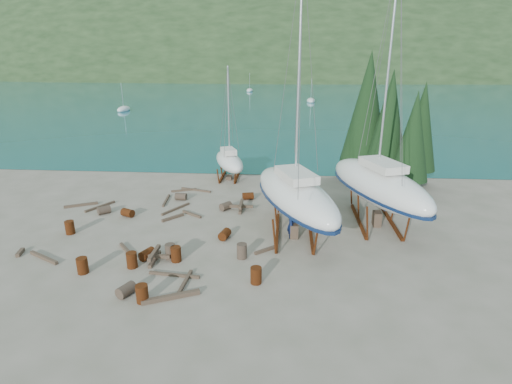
# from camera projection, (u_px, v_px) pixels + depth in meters

# --- Properties ---
(ground) EXTENTS (600.00, 600.00, 0.00)m
(ground) POSITION_uv_depth(u_px,v_px,m) (220.00, 242.00, 24.77)
(ground) COLOR #6A6554
(ground) RESTS_ON ground
(bay_water) EXTENTS (700.00, 700.00, 0.00)m
(bay_water) POSITION_uv_depth(u_px,v_px,m) (282.00, 70.00, 322.00)
(bay_water) COLOR #186E7A
(bay_water) RESTS_ON ground
(far_hill) EXTENTS (800.00, 360.00, 110.00)m
(far_hill) POSITION_uv_depth(u_px,v_px,m) (282.00, 70.00, 326.72)
(far_hill) COLOR black
(far_hill) RESTS_ON ground
(far_house_left) EXTENTS (6.60, 5.60, 5.60)m
(far_house_left) POSITION_uv_depth(u_px,v_px,m) (164.00, 72.00, 207.32)
(far_house_left) COLOR beige
(far_house_left) RESTS_ON ground
(far_house_center) EXTENTS (6.60, 5.60, 5.60)m
(far_house_center) POSITION_uv_depth(u_px,v_px,m) (240.00, 72.00, 204.51)
(far_house_center) COLOR beige
(far_house_center) RESTS_ON ground
(far_house_right) EXTENTS (6.60, 5.60, 5.60)m
(far_house_right) POSITION_uv_depth(u_px,v_px,m) (339.00, 73.00, 201.00)
(far_house_right) COLOR beige
(far_house_right) RESTS_ON ground
(cypress_near_right) EXTENTS (3.60, 3.60, 10.00)m
(cypress_near_right) POSITION_uv_depth(u_px,v_px,m) (389.00, 121.00, 33.34)
(cypress_near_right) COLOR black
(cypress_near_right) RESTS_ON ground
(cypress_mid_right) EXTENTS (3.06, 3.06, 8.50)m
(cypress_mid_right) POSITION_uv_depth(u_px,v_px,m) (413.00, 136.00, 31.63)
(cypress_mid_right) COLOR black
(cypress_mid_right) RESTS_ON ground
(cypress_back_left) EXTENTS (4.14, 4.14, 11.50)m
(cypress_back_left) POSITION_uv_depth(u_px,v_px,m) (367.00, 108.00, 35.05)
(cypress_back_left) COLOR black
(cypress_back_left) RESTS_ON ground
(cypress_far_right) EXTENTS (3.24, 3.24, 9.00)m
(cypress_far_right) POSITION_uv_depth(u_px,v_px,m) (421.00, 127.00, 34.26)
(cypress_far_right) COLOR black
(cypress_far_right) RESTS_ON ground
(moored_boat_left) EXTENTS (2.00, 5.00, 6.05)m
(moored_boat_left) POSITION_uv_depth(u_px,v_px,m) (124.00, 109.00, 83.37)
(moored_boat_left) COLOR silver
(moored_boat_left) RESTS_ON ground
(moored_boat_mid) EXTENTS (2.00, 5.00, 6.05)m
(moored_boat_mid) POSITION_uv_depth(u_px,v_px,m) (311.00, 101.00, 99.43)
(moored_boat_mid) COLOR silver
(moored_boat_mid) RESTS_ON ground
(moored_boat_far) EXTENTS (2.00, 5.00, 6.05)m
(moored_boat_far) POSITION_uv_depth(u_px,v_px,m) (250.00, 90.00, 129.00)
(moored_boat_far) COLOR silver
(moored_boat_far) RESTS_ON ground
(large_sailboat_near) EXTENTS (6.82, 10.98, 16.70)m
(large_sailboat_near) POSITION_uv_depth(u_px,v_px,m) (295.00, 195.00, 25.13)
(large_sailboat_near) COLOR silver
(large_sailboat_near) RESTS_ON ground
(large_sailboat_far) EXTENTS (6.78, 11.23, 17.11)m
(large_sailboat_far) POSITION_uv_depth(u_px,v_px,m) (379.00, 184.00, 26.84)
(large_sailboat_far) COLOR silver
(large_sailboat_far) RESTS_ON ground
(small_sailboat_shore) EXTENTS (4.27, 6.63, 10.17)m
(small_sailboat_shore) POSITION_uv_depth(u_px,v_px,m) (229.00, 161.00, 37.19)
(small_sailboat_shore) COLOR silver
(small_sailboat_shore) RESTS_ON ground
(worker) EXTENTS (0.49, 0.69, 1.81)m
(worker) POSITION_uv_depth(u_px,v_px,m) (291.00, 224.00, 25.17)
(worker) COLOR #11204D
(worker) RESTS_ON ground
(drum_0) EXTENTS (0.58, 0.58, 0.88)m
(drum_0) POSITION_uv_depth(u_px,v_px,m) (82.00, 266.00, 21.15)
(drum_0) COLOR #5E2F10
(drum_0) RESTS_ON ground
(drum_1) EXTENTS (0.90, 1.04, 0.58)m
(drum_1) POSITION_uv_depth(u_px,v_px,m) (126.00, 290.00, 19.21)
(drum_1) COLOR #2D2823
(drum_1) RESTS_ON ground
(drum_2) EXTENTS (1.04, 0.89, 0.58)m
(drum_2) POSITION_uv_depth(u_px,v_px,m) (128.00, 213.00, 28.66)
(drum_2) COLOR #5E2F10
(drum_2) RESTS_ON ground
(drum_3) EXTENTS (0.58, 0.58, 0.88)m
(drum_3) POSITION_uv_depth(u_px,v_px,m) (142.00, 294.00, 18.66)
(drum_3) COLOR #5E2F10
(drum_3) RESTS_ON ground
(drum_4) EXTENTS (0.99, 0.76, 0.58)m
(drum_4) POSITION_uv_depth(u_px,v_px,m) (248.00, 196.00, 32.08)
(drum_4) COLOR #5E2F10
(drum_4) RESTS_ON ground
(drum_5) EXTENTS (0.58, 0.58, 0.88)m
(drum_5) POSITION_uv_depth(u_px,v_px,m) (242.00, 251.00, 22.72)
(drum_5) COLOR #2D2823
(drum_5) RESTS_ON ground
(drum_6) EXTENTS (0.77, 0.99, 0.58)m
(drum_6) POSITION_uv_depth(u_px,v_px,m) (225.00, 234.00, 25.20)
(drum_6) COLOR #5E2F10
(drum_6) RESTS_ON ground
(drum_7) EXTENTS (0.58, 0.58, 0.88)m
(drum_7) POSITION_uv_depth(u_px,v_px,m) (256.00, 275.00, 20.21)
(drum_7) COLOR #5E2F10
(drum_7) RESTS_ON ground
(drum_8) EXTENTS (0.58, 0.58, 0.88)m
(drum_8) POSITION_uv_depth(u_px,v_px,m) (70.00, 227.00, 25.85)
(drum_8) COLOR #5E2F10
(drum_8) RESTS_ON ground
(drum_9) EXTENTS (0.91, 0.63, 0.58)m
(drum_9) POSITION_uv_depth(u_px,v_px,m) (181.00, 196.00, 31.98)
(drum_9) COLOR #2D2823
(drum_9) RESTS_ON ground
(drum_11) EXTENTS (1.00, 1.05, 0.58)m
(drum_11) POSITION_uv_depth(u_px,v_px,m) (226.00, 206.00, 29.93)
(drum_11) COLOR #2D2823
(drum_11) RESTS_ON ground
(drum_12) EXTENTS (0.90, 1.04, 0.58)m
(drum_12) POSITION_uv_depth(u_px,v_px,m) (147.00, 254.00, 22.70)
(drum_12) COLOR #5E2F10
(drum_12) RESTS_ON ground
(drum_13) EXTENTS (0.58, 0.58, 0.88)m
(drum_13) POSITION_uv_depth(u_px,v_px,m) (132.00, 260.00, 21.72)
(drum_13) COLOR #5E2F10
(drum_13) RESTS_ON ground
(drum_14) EXTENTS (0.58, 0.58, 0.88)m
(drum_14) POSITION_uv_depth(u_px,v_px,m) (176.00, 254.00, 22.38)
(drum_14) COLOR #5E2F10
(drum_14) RESTS_ON ground
(drum_15) EXTENTS (1.04, 1.01, 0.58)m
(drum_15) POSITION_uv_depth(u_px,v_px,m) (104.00, 210.00, 29.17)
(drum_15) COLOR #2D2823
(drum_15) RESTS_ON ground
(drum_16) EXTENTS (0.58, 0.58, 0.88)m
(drum_16) POSITION_uv_depth(u_px,v_px,m) (170.00, 251.00, 22.69)
(drum_16) COLOR #2D2823
(drum_16) RESTS_ON ground
(timber_0) EXTENTS (2.74, 0.98, 0.14)m
(timber_0) POSITION_uv_depth(u_px,v_px,m) (196.00, 190.00, 34.24)
(timber_0) COLOR brown
(timber_0) RESTS_ON ground
(timber_2) EXTENTS (2.25, 1.29, 0.19)m
(timber_2) POSITION_uv_depth(u_px,v_px,m) (81.00, 205.00, 30.73)
(timber_2) COLOR brown
(timber_2) RESTS_ON ground
(timber_3) EXTENTS (2.78, 0.45, 0.15)m
(timber_3) POSITION_uv_depth(u_px,v_px,m) (174.00, 275.00, 20.96)
(timber_3) COLOR brown
(timber_3) RESTS_ON ground
(timber_4) EXTENTS (1.64, 1.22, 0.17)m
(timber_4) POSITION_uv_depth(u_px,v_px,m) (192.00, 214.00, 28.96)
(timber_4) COLOR brown
(timber_4) RESTS_ON ground
(timber_5) EXTENTS (0.30, 2.43, 0.16)m
(timber_5) POSITION_uv_depth(u_px,v_px,m) (184.00, 283.00, 20.19)
(timber_5) COLOR brown
(timber_5) RESTS_ON ground
(timber_6) EXTENTS (0.24, 2.09, 0.19)m
(timber_6) POSITION_uv_depth(u_px,v_px,m) (267.00, 193.00, 33.31)
(timber_6) COLOR brown
(timber_6) RESTS_ON ground
(timber_7) EXTENTS (1.31, 1.12, 0.17)m
(timber_7) POSITION_uv_depth(u_px,v_px,m) (266.00, 250.00, 23.62)
(timber_7) COLOR brown
(timber_7) RESTS_ON ground
(timber_8) EXTENTS (1.31, 1.45, 0.19)m
(timber_8) POSITION_uv_depth(u_px,v_px,m) (173.00, 218.00, 28.32)
(timber_8) COLOR brown
(timber_8) RESTS_ON ground
(timber_9) EXTENTS (2.05, 0.94, 0.15)m
(timber_9) POSITION_uv_depth(u_px,v_px,m) (184.00, 190.00, 34.16)
(timber_9) COLOR brown
(timber_9) RESTS_ON ground
(timber_11) EXTENTS (1.55, 2.53, 0.15)m
(timber_11) POSITION_uv_depth(u_px,v_px,m) (176.00, 209.00, 29.99)
(timber_11) COLOR brown
(timber_11) RESTS_ON ground
(timber_12) EXTENTS (1.55, 1.78, 0.17)m
(timber_12) POSITION_uv_depth(u_px,v_px,m) (127.00, 250.00, 23.56)
(timber_12) COLOR brown
(timber_12) RESTS_ON ground
(timber_13) EXTENTS (0.42, 0.90, 0.22)m
(timber_13) POSITION_uv_depth(u_px,v_px,m) (20.00, 252.00, 23.27)
(timber_13) COLOR brown
(timber_13) RESTS_ON ground
(timber_14) EXTENTS (2.29, 1.33, 0.18)m
(timber_14) POSITION_uv_depth(u_px,v_px,m) (44.00, 258.00, 22.71)
(timber_14) COLOR brown
(timber_14) RESTS_ON ground
(timber_15) EXTENTS (0.40, 2.62, 0.15)m
(timber_15) POSITION_uv_depth(u_px,v_px,m) (166.00, 200.00, 31.76)
(timber_15) COLOR brown
(timber_15) RESTS_ON ground
(timber_16) EXTENTS (2.63, 1.35, 0.23)m
(timber_16) POSITION_uv_depth(u_px,v_px,m) (171.00, 297.00, 18.96)
(timber_16) COLOR brown
(timber_16) RESTS_ON ground
(timber_17) EXTENTS (1.44, 2.35, 0.16)m
(timber_17) POSITION_uv_depth(u_px,v_px,m) (100.00, 206.00, 30.44)
(timber_17) COLOR brown
(timber_17) RESTS_ON ground
(timber_pile_fore) EXTENTS (1.80, 1.80, 0.60)m
(timber_pile_fore) POSITION_uv_depth(u_px,v_px,m) (154.00, 256.00, 22.44)
(timber_pile_fore) COLOR brown
(timber_pile_fore) RESTS_ON ground
(timber_pile_aft) EXTENTS (1.80, 1.80, 0.60)m
(timber_pile_aft) POSITION_uv_depth(u_px,v_px,m) (241.00, 206.00, 29.87)
(timber_pile_aft) COLOR brown
(timber_pile_aft) RESTS_ON ground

